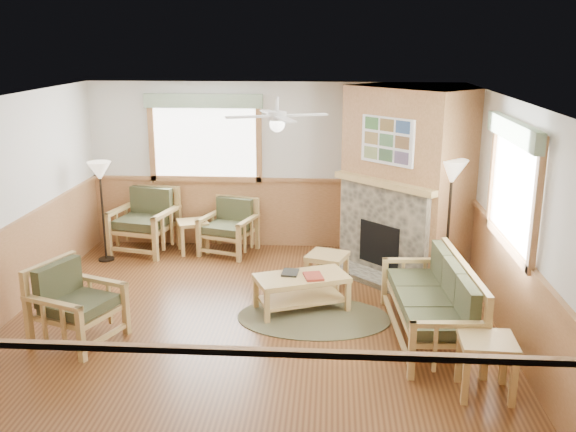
# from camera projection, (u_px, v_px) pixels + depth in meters

# --- Properties ---
(floor) EXTENTS (6.00, 6.00, 0.01)m
(floor) POSITION_uv_depth(u_px,v_px,m) (252.00, 321.00, 7.91)
(floor) COLOR brown
(floor) RESTS_ON ground
(ceiling) EXTENTS (6.00, 6.00, 0.01)m
(ceiling) POSITION_uv_depth(u_px,v_px,m) (248.00, 99.00, 7.19)
(ceiling) COLOR white
(ceiling) RESTS_ON floor
(wall_back) EXTENTS (6.00, 0.02, 2.70)m
(wall_back) POSITION_uv_depth(u_px,v_px,m) (273.00, 166.00, 10.43)
(wall_back) COLOR silver
(wall_back) RESTS_ON floor
(wall_front) EXTENTS (6.00, 0.02, 2.70)m
(wall_front) POSITION_uv_depth(u_px,v_px,m) (198.00, 324.00, 4.67)
(wall_front) COLOR silver
(wall_front) RESTS_ON floor
(wall_left) EXTENTS (0.02, 6.00, 2.70)m
(wall_left) POSITION_uv_depth(u_px,v_px,m) (4.00, 210.00, 7.75)
(wall_left) COLOR silver
(wall_left) RESTS_ON floor
(wall_right) EXTENTS (0.02, 6.00, 2.70)m
(wall_right) POSITION_uv_depth(u_px,v_px,m) (510.00, 220.00, 7.35)
(wall_right) COLOR silver
(wall_right) RESTS_ON floor
(wainscot) EXTENTS (6.00, 6.00, 1.10)m
(wainscot) POSITION_uv_depth(u_px,v_px,m) (251.00, 278.00, 7.76)
(wainscot) COLOR #9F6D41
(wainscot) RESTS_ON floor
(fireplace) EXTENTS (3.11, 3.11, 2.70)m
(fireplace) POSITION_uv_depth(u_px,v_px,m) (407.00, 180.00, 9.38)
(fireplace) COLOR #9F6D41
(fireplace) RESTS_ON floor
(window_back) EXTENTS (1.90, 0.16, 1.50)m
(window_back) POSITION_uv_depth(u_px,v_px,m) (203.00, 92.00, 10.15)
(window_back) COLOR white
(window_back) RESTS_ON wall_back
(window_right) EXTENTS (0.16, 1.90, 1.50)m
(window_right) POSITION_uv_depth(u_px,v_px,m) (521.00, 119.00, 6.84)
(window_right) COLOR white
(window_right) RESTS_ON wall_right
(ceiling_fan) EXTENTS (1.59, 1.59, 0.36)m
(ceiling_fan) POSITION_uv_depth(u_px,v_px,m) (277.00, 100.00, 7.47)
(ceiling_fan) COLOR white
(ceiling_fan) RESTS_ON ceiling
(sofa) EXTENTS (2.03, 0.94, 0.91)m
(sofa) POSITION_uv_depth(u_px,v_px,m) (429.00, 301.00, 7.35)
(sofa) COLOR tan
(sofa) RESTS_ON floor
(armchair_back_left) EXTENTS (1.08, 1.08, 1.01)m
(armchair_back_left) POSITION_uv_depth(u_px,v_px,m) (144.00, 221.00, 10.36)
(armchair_back_left) COLOR tan
(armchair_back_left) RESTS_ON floor
(armchair_back_right) EXTENTS (0.97, 0.97, 0.86)m
(armchair_back_right) POSITION_uv_depth(u_px,v_px,m) (228.00, 227.00, 10.29)
(armchair_back_right) COLOR tan
(armchair_back_right) RESTS_ON floor
(armchair_left) EXTENTS (1.05, 1.05, 0.91)m
(armchair_left) POSITION_uv_depth(u_px,v_px,m) (77.00, 304.00, 7.26)
(armchair_left) COLOR tan
(armchair_left) RESTS_ON floor
(coffee_table) EXTENTS (1.29, 0.98, 0.46)m
(coffee_table) POSITION_uv_depth(u_px,v_px,m) (302.00, 293.00, 8.16)
(coffee_table) COLOR tan
(coffee_table) RESTS_ON floor
(end_table_chairs) EXTENTS (0.60, 0.59, 0.52)m
(end_table_chairs) POSITION_uv_depth(u_px,v_px,m) (193.00, 236.00, 10.38)
(end_table_chairs) COLOR tan
(end_table_chairs) RESTS_ON floor
(end_table_sofa) EXTENTS (0.54, 0.52, 0.59)m
(end_table_sofa) POSITION_uv_depth(u_px,v_px,m) (486.00, 366.00, 6.21)
(end_table_sofa) COLOR tan
(end_table_sofa) RESTS_ON floor
(footstool) EXTENTS (0.65, 0.65, 0.45)m
(footstool) POSITION_uv_depth(u_px,v_px,m) (327.00, 269.00, 9.02)
(footstool) COLOR tan
(footstool) RESTS_ON floor
(braided_rug) EXTENTS (2.37, 2.37, 0.01)m
(braided_rug) POSITION_uv_depth(u_px,v_px,m) (314.00, 317.00, 7.97)
(braided_rug) COLOR #4E4A30
(braided_rug) RESTS_ON floor
(floor_lamp_left) EXTENTS (0.38, 0.38, 1.57)m
(floor_lamp_left) POSITION_uv_depth(u_px,v_px,m) (103.00, 212.00, 9.84)
(floor_lamp_left) COLOR black
(floor_lamp_left) RESTS_ON floor
(floor_lamp_right) EXTENTS (0.45, 0.45, 1.82)m
(floor_lamp_right) POSITION_uv_depth(u_px,v_px,m) (448.00, 225.00, 8.71)
(floor_lamp_right) COLOR black
(floor_lamp_right) RESTS_ON floor
(book_red) EXTENTS (0.28, 0.34, 0.03)m
(book_red) POSITION_uv_depth(u_px,v_px,m) (313.00, 275.00, 8.03)
(book_red) COLOR maroon
(book_red) RESTS_ON coffee_table
(book_dark) EXTENTS (0.22, 0.29, 0.03)m
(book_dark) POSITION_uv_depth(u_px,v_px,m) (290.00, 272.00, 8.17)
(book_dark) COLOR black
(book_dark) RESTS_ON coffee_table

